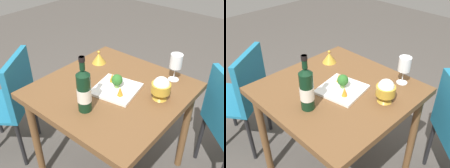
# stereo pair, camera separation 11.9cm
# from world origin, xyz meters

# --- Properties ---
(ground_plane) EXTENTS (8.00, 8.00, 0.00)m
(ground_plane) POSITION_xyz_m (0.00, 0.00, 0.00)
(ground_plane) COLOR #4C4742
(dining_table) EXTENTS (0.85, 0.85, 0.75)m
(dining_table) POSITION_xyz_m (0.00, 0.00, 0.66)
(dining_table) COLOR brown
(dining_table) RESTS_ON ground_plane
(chair_by_wall) EXTENTS (0.56, 0.56, 0.85)m
(chair_by_wall) POSITION_xyz_m (-0.70, -0.30, 0.53)
(chair_by_wall) COLOR teal
(chair_by_wall) RESTS_ON ground_plane
(wine_bottle) EXTENTS (0.08, 0.08, 0.32)m
(wine_bottle) POSITION_xyz_m (0.02, -0.25, 0.88)
(wine_bottle) COLOR black
(wine_bottle) RESTS_ON dining_table
(wine_glass) EXTENTS (0.08, 0.08, 0.18)m
(wine_glass) POSITION_xyz_m (0.24, 0.33, 0.88)
(wine_glass) COLOR white
(wine_glass) RESTS_ON dining_table
(rice_bowl) EXTENTS (0.11, 0.11, 0.14)m
(rice_bowl) POSITION_xyz_m (0.28, 0.10, 0.83)
(rice_bowl) COLOR gold
(rice_bowl) RESTS_ON dining_table
(rice_bowl_lid) EXTENTS (0.10, 0.10, 0.09)m
(rice_bowl_lid) POSITION_xyz_m (-0.28, 0.19, 0.79)
(rice_bowl_lid) COLOR gold
(rice_bowl_lid) RESTS_ON dining_table
(serving_plate) EXTENTS (0.29, 0.29, 0.02)m
(serving_plate) POSITION_xyz_m (0.03, -0.00, 0.76)
(serving_plate) COLOR white
(serving_plate) RESTS_ON dining_table
(broccoli_floret) EXTENTS (0.07, 0.07, 0.09)m
(broccoli_floret) POSITION_xyz_m (0.03, 0.01, 0.82)
(broccoli_floret) COLOR #729E4C
(broccoli_floret) RESTS_ON serving_plate
(carrot_garnish_left) EXTENTS (0.03, 0.03, 0.06)m
(carrot_garnish_left) POSITION_xyz_m (-0.03, 0.04, 0.80)
(carrot_garnish_left) COLOR orange
(carrot_garnish_left) RESTS_ON serving_plate
(carrot_garnish_right) EXTENTS (0.03, 0.03, 0.06)m
(carrot_garnish_right) POSITION_xyz_m (0.10, -0.05, 0.80)
(carrot_garnish_right) COLOR orange
(carrot_garnish_right) RESTS_ON serving_plate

